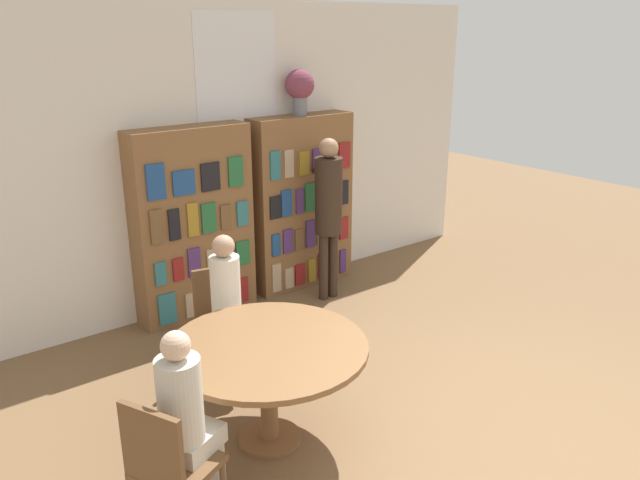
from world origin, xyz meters
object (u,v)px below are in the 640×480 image
chair_near_camera (168,464)px  seated_reader_left (228,304)px  flower_vase (300,87)px  seated_reader_right (187,416)px  reading_table (268,359)px  bookshelf_right (302,202)px  chair_left_side (222,317)px  bookshelf_left (193,224)px  librarian_standing (328,204)px

chair_near_camera → seated_reader_left: (1.09, 1.23, 0.19)m
flower_vase → seated_reader_right: bearing=-136.1°
reading_table → bookshelf_right: bearing=49.3°
chair_left_side → chair_near_camera: bearing=63.0°
bookshelf_left → bookshelf_right: same height
reading_table → chair_near_camera: chair_near_camera is taller
seated_reader_left → librarian_standing: librarian_standing is taller
flower_vase → reading_table: (-1.86, -2.18, -1.52)m
bookshelf_right → reading_table: (-1.87, -2.17, -0.29)m
bookshelf_left → chair_near_camera: bearing=-119.9°
reading_table → seated_reader_left: size_ratio=1.08×
bookshelf_right → librarian_standing: bearing=-93.1°
reading_table → seated_reader_right: 0.83m
flower_vase → seated_reader_left: 2.63m
chair_near_camera → bookshelf_left: bearing=125.6°
reading_table → chair_near_camera: bearing=-155.5°
chair_near_camera → seated_reader_right: bearing=90.0°
bookshelf_left → seated_reader_right: 2.85m
bookshelf_left → chair_left_side: size_ratio=2.07×
seated_reader_left → bookshelf_left: bearing=-95.1°
librarian_standing → flower_vase: bearing=87.7°
seated_reader_right → bookshelf_left: bearing=127.8°
flower_vase → seated_reader_right: 3.92m
seated_reader_left → librarian_standing: bearing=-141.2°
librarian_standing → reading_table: bearing=-137.8°
chair_left_side → seated_reader_left: size_ratio=0.72×
bookshelf_left → chair_near_camera: size_ratio=2.07×
bookshelf_right → reading_table: size_ratio=1.39×
bookshelf_right → reading_table: 2.88m
flower_vase → chair_left_side: size_ratio=0.51×
flower_vase → bookshelf_left: bearing=-179.8°
bookshelf_left → flower_vase: flower_vase is taller
bookshelf_left → flower_vase: 1.78m
bookshelf_right → chair_near_camera: (-2.79, -2.59, -0.43)m
seated_reader_left → chair_left_side: bearing=-90.0°
bookshelf_right → chair_left_side: 2.09m
chair_near_camera → seated_reader_left: bearing=114.0°
flower_vase → reading_table: flower_vase is taller
seated_reader_right → librarian_standing: 3.31m
flower_vase → chair_left_side: 2.62m
flower_vase → chair_near_camera: 4.15m
bookshelf_left → chair_near_camera: 3.02m
bookshelf_right → flower_vase: 1.22m
chair_left_side → seated_reader_left: seated_reader_left is taller
flower_vase → chair_near_camera: bearing=-137.0°
bookshelf_right → librarian_standing: 0.51m
bookshelf_left → seated_reader_left: size_ratio=1.50×
flower_vase → seated_reader_right: (-2.62, -2.52, -1.46)m
chair_left_side → librarian_standing: (1.64, 0.68, 0.53)m
seated_reader_left → librarian_standing: (1.68, 0.86, 0.34)m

